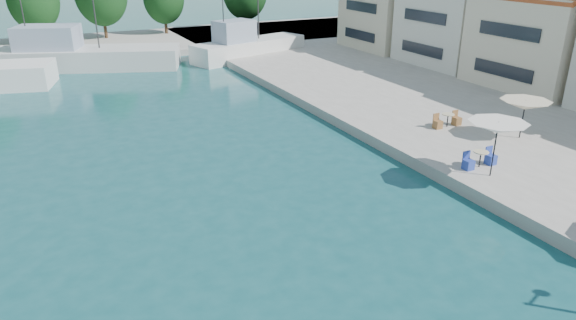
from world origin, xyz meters
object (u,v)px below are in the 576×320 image
trawler_03 (76,57)px  umbrella_white (498,128)px  umbrella_cream (525,105)px  trawler_04 (247,48)px

trawler_03 → umbrella_white: trawler_03 is taller
umbrella_white → umbrella_cream: umbrella_white is taller
umbrella_white → umbrella_cream: 6.06m
umbrella_white → trawler_03: bearing=111.9°
trawler_04 → umbrella_white: size_ratio=4.82×
trawler_03 → trawler_04: bearing=10.5°
trawler_04 → trawler_03: bearing=153.1°
trawler_03 → umbrella_cream: size_ratio=6.74×
trawler_04 → umbrella_white: trawler_04 is taller
trawler_03 → umbrella_white: bearing=-47.8°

